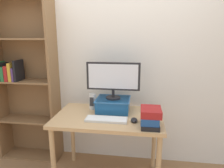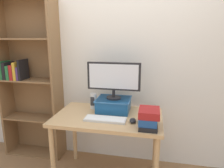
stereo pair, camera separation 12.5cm
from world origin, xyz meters
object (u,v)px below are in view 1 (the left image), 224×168
(desk, at_px, (108,124))
(riser_box, at_px, (113,104))
(computer_mouse, at_px, (134,120))
(keyboard, at_px, (106,119))
(bookshelf_unit, at_px, (25,80))
(desk_speaker, at_px, (92,101))
(book_stack, at_px, (150,117))
(computer_monitor, at_px, (113,78))

(desk, xyz_separation_m, riser_box, (0.03, 0.15, 0.18))
(desk, xyz_separation_m, computer_mouse, (0.27, -0.12, 0.12))
(desk, bearing_deg, computer_mouse, -23.70)
(riser_box, relative_size, keyboard, 0.90)
(bookshelf_unit, bearing_deg, computer_mouse, -18.46)
(desk, relative_size, desk_speaker, 6.26)
(keyboard, xyz_separation_m, desk_speaker, (-0.21, 0.31, 0.08))
(keyboard, bearing_deg, riser_box, 83.70)
(desk, height_order, keyboard, keyboard)
(riser_box, height_order, book_stack, book_stack)
(computer_monitor, height_order, book_stack, computer_monitor)
(desk, xyz_separation_m, book_stack, (0.42, -0.19, 0.19))
(bookshelf_unit, height_order, computer_monitor, bookshelf_unit)
(keyboard, height_order, book_stack, book_stack)
(book_stack, bearing_deg, computer_monitor, 138.78)
(desk, xyz_separation_m, computer_monitor, (0.03, 0.15, 0.48))
(desk_speaker, bearing_deg, book_stack, -30.14)
(riser_box, distance_m, computer_mouse, 0.37)
(desk, distance_m, computer_monitor, 0.50)
(desk, bearing_deg, keyboard, -90.37)
(computer_mouse, bearing_deg, book_stack, -25.69)
(bookshelf_unit, height_order, desk_speaker, bookshelf_unit)
(keyboard, distance_m, computer_mouse, 0.28)
(desk, xyz_separation_m, desk_speaker, (-0.21, 0.18, 0.19))
(keyboard, relative_size, book_stack, 1.61)
(desk, distance_m, riser_box, 0.24)
(desk, relative_size, computer_mouse, 10.81)
(book_stack, bearing_deg, desk, 155.59)
(bookshelf_unit, xyz_separation_m, riser_box, (1.16, -0.19, -0.20))
(riser_box, xyz_separation_m, book_stack, (0.39, -0.35, 0.01))
(desk, relative_size, bookshelf_unit, 0.54)
(desk, relative_size, computer_monitor, 1.93)
(keyboard, bearing_deg, bookshelf_unit, 157.07)
(bookshelf_unit, distance_m, desk_speaker, 0.95)
(desk, distance_m, computer_mouse, 0.32)
(book_stack, relative_size, desk_speaker, 1.44)
(riser_box, bearing_deg, desk, -101.18)
(computer_mouse, relative_size, book_stack, 0.40)
(keyboard, bearing_deg, desk_speaker, 124.67)
(desk, bearing_deg, bookshelf_unit, 162.87)
(bookshelf_unit, bearing_deg, keyboard, -22.93)
(keyboard, relative_size, desk_speaker, 2.31)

